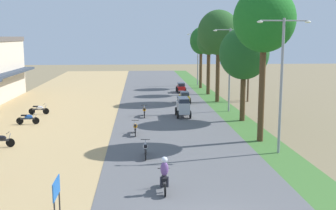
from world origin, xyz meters
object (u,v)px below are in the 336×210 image
object	(u,v)px
car_van_silver	(183,106)
motorbike_ahead_third	(135,128)
parked_motorbike_fifth	(39,109)
car_sedan_yellow	(184,97)
motorbike_ahead_second	(145,149)
motorbike_ahead_fourth	(144,111)
median_tree_fifth	(201,41)
median_tree_third	(218,33)
utility_pole_near	(249,62)
median_tree_fourth	(209,42)
parked_motorbike_third	(1,140)
parked_motorbike_fourth	(28,118)
streetlamp_far	(198,55)
utility_pole_far	(242,53)
streetlamp_mid	(230,64)
motorbike_foreground_rider	(164,175)
median_tree_second	(244,54)
street_signboard	(56,191)
median_tree_nearest	(264,21)
streetlamp_near	(282,77)
car_sedan_red	(181,87)

from	to	relation	value
car_van_silver	motorbike_ahead_third	xyz separation A→B (m)	(-4.06, -6.33, -0.45)
parked_motorbike_fifth	car_sedan_yellow	xyz separation A→B (m)	(13.63, 5.31, 0.19)
motorbike_ahead_second	motorbike_ahead_fourth	xyz separation A→B (m)	(0.11, 12.31, 0.00)
median_tree_fifth	motorbike_ahead_second	size ratio (longest dim) A/B	4.48
median_tree_third	motorbike_ahead_third	distance (m)	18.12
parked_motorbike_fifth	utility_pole_near	xyz separation A→B (m)	(20.55, 6.27, 3.66)
median_tree_fourth	car_sedan_yellow	bearing A→B (deg)	-118.36
parked_motorbike_third	parked_motorbike_fourth	xyz separation A→B (m)	(-0.07, 6.94, 0.00)
streetlamp_far	utility_pole_far	world-z (taller)	utility_pole_far
median_tree_third	streetlamp_mid	world-z (taller)	median_tree_third
parked_motorbike_fifth	car_van_silver	size ratio (longest dim) A/B	0.75
motorbike_foreground_rider	motorbike_ahead_third	xyz separation A→B (m)	(-1.37, 11.22, -0.28)
utility_pole_far	parked_motorbike_third	bearing A→B (deg)	-137.51
car_van_silver	streetlamp_mid	bearing A→B (deg)	28.42
motorbike_foreground_rider	motorbike_ahead_second	xyz separation A→B (m)	(-0.75, 5.56, -0.28)
parked_motorbike_fifth	utility_pole_far	size ratio (longest dim) A/B	0.18
streetlamp_far	motorbike_ahead_second	bearing A→B (deg)	-102.75
median_tree_second	motorbike_ahead_fourth	distance (m)	9.73
median_tree_second	utility_pole_near	xyz separation A→B (m)	(3.14, 10.27, -1.35)
car_sedan_yellow	street_signboard	bearing A→B (deg)	-106.27
parked_motorbike_third	utility_pole_far	world-z (taller)	utility_pole_far
car_sedan_yellow	utility_pole_far	bearing A→B (deg)	14.35
motorbike_ahead_fourth	motorbike_ahead_second	bearing A→B (deg)	-90.52
streetlamp_mid	utility_pole_far	bearing A→B (deg)	66.97
street_signboard	median_tree_second	xyz separation A→B (m)	(11.72, 17.86, 4.45)
median_tree_second	motorbike_ahead_second	size ratio (longest dim) A/B	4.25
street_signboard	car_sedan_yellow	size ratio (longest dim) A/B	0.66
parked_motorbike_fifth	motorbike_ahead_second	size ratio (longest dim) A/B	1.00
parked_motorbike_third	car_van_silver	xyz separation A→B (m)	(12.50, 9.13, 0.47)
streetlamp_far	median_tree_fourth	bearing A→B (deg)	-90.15
median_tree_fifth	utility_pole_far	world-z (taller)	utility_pole_far
street_signboard	streetlamp_mid	size ratio (longest dim) A/B	0.20
median_tree_fourth	motorbike_ahead_third	distance (m)	22.81
parked_motorbike_third	motorbike_ahead_third	xyz separation A→B (m)	(8.44, 2.81, 0.02)
street_signboard	median_tree_fifth	bearing A→B (deg)	73.94
median_tree_nearest	streetlamp_near	size ratio (longest dim) A/B	1.27
parked_motorbike_fourth	median_tree_nearest	distance (m)	19.49
streetlamp_far	motorbike_foreground_rider	distance (m)	41.59
car_sedan_yellow	median_tree_fifth	bearing A→B (deg)	74.40
streetlamp_near	motorbike_ahead_fourth	size ratio (longest dim) A/B	4.41
motorbike_ahead_third	streetlamp_near	bearing A→B (deg)	-31.46
parked_motorbike_fifth	car_sedan_red	bearing A→B (deg)	43.97
utility_pole_near	car_sedan_yellow	distance (m)	7.81
car_van_silver	median_tree_fifth	bearing A→B (deg)	77.41
motorbike_ahead_fourth	parked_motorbike_fourth	bearing A→B (deg)	-164.80
median_tree_nearest	car_van_silver	world-z (taller)	median_tree_nearest
parked_motorbike_third	streetlamp_near	bearing A→B (deg)	-8.20
streetlamp_near	car_sedan_red	xyz separation A→B (m)	(-3.13, 27.27, -3.89)
streetlamp_near	motorbike_ahead_fourth	distance (m)	14.83
car_sedan_yellow	motorbike_ahead_third	size ratio (longest dim) A/B	1.26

